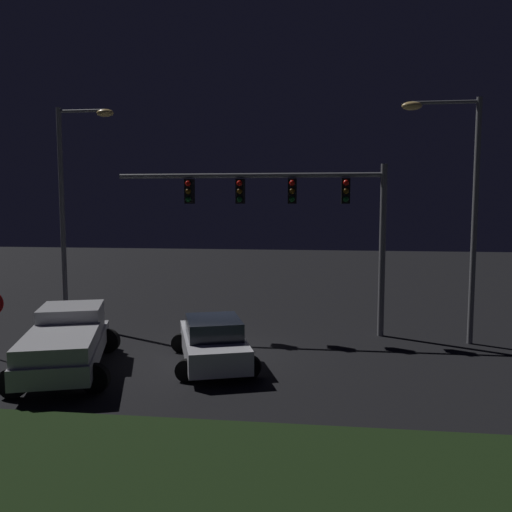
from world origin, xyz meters
TOP-DOWN VIEW (x-y plane):
  - ground_plane at (0.00, 0.00)m, footprint 80.00×80.00m
  - grass_median at (0.00, -8.02)m, footprint 21.95×5.04m
  - pickup_truck at (-4.14, -2.24)m, footprint 3.95×5.75m
  - car_sedan at (0.10, -1.11)m, footprint 3.32×4.74m
  - traffic_signal_gantry at (2.35, 3.20)m, footprint 10.32×0.56m
  - street_lamp_left at (-6.71, 3.60)m, footprint 2.41×0.44m
  - street_lamp_right at (8.27, 2.45)m, footprint 2.72×0.44m

SIDE VIEW (x-z plane):
  - ground_plane at x=0.00m, z-range 0.00..0.00m
  - grass_median at x=0.00m, z-range 0.00..0.10m
  - car_sedan at x=0.10m, z-range -0.02..1.49m
  - pickup_truck at x=-4.14m, z-range 0.10..1.90m
  - traffic_signal_gantry at x=2.35m, z-range 1.78..8.28m
  - street_lamp_right at x=8.27m, z-range 1.09..9.78m
  - street_lamp_left at x=-6.71m, z-range 1.07..9.95m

